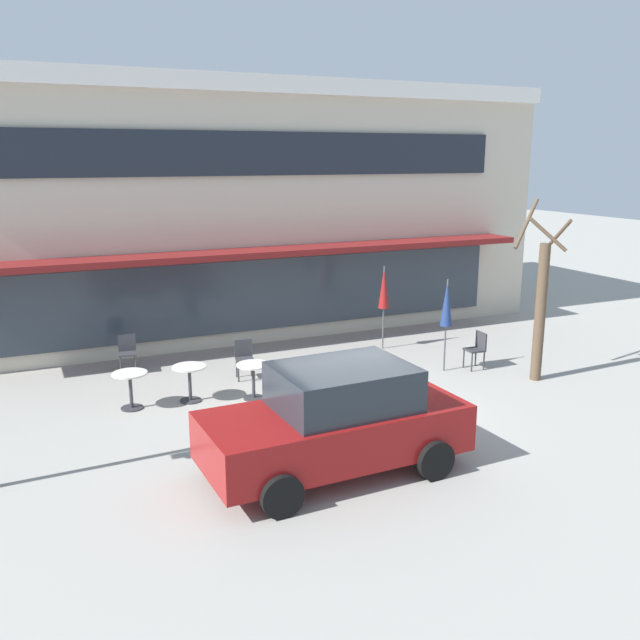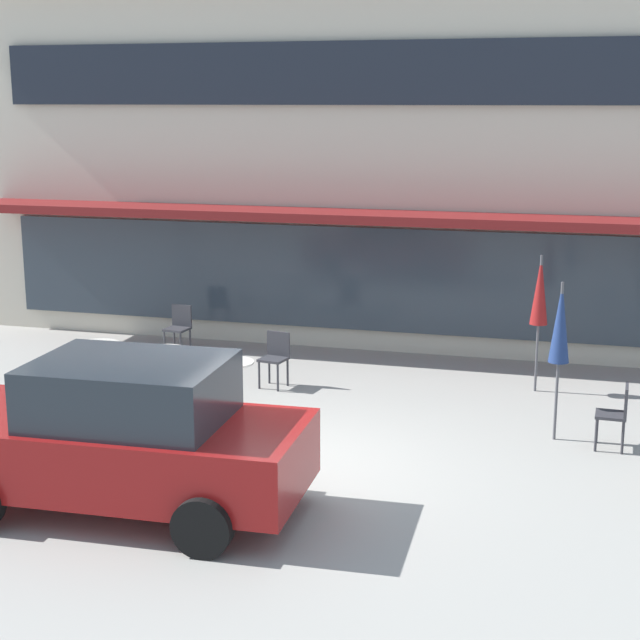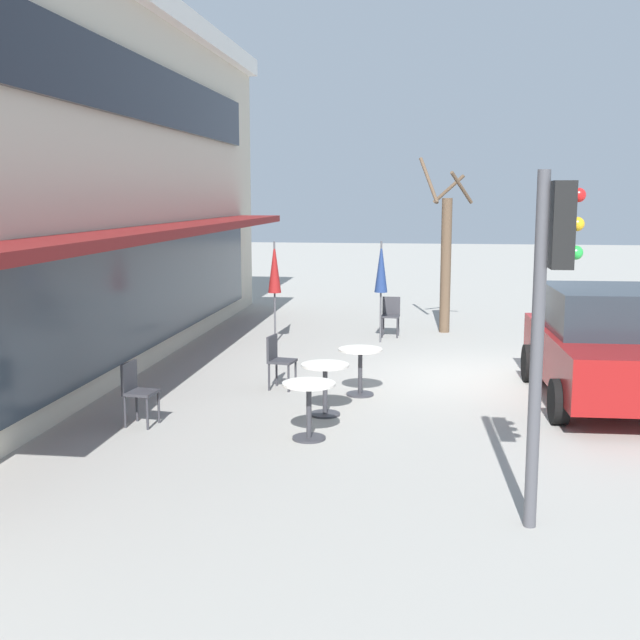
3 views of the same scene
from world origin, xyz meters
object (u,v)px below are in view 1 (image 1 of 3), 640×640
(cafe_table_by_tree, at_px, (253,375))
(street_tree, at_px, (540,304))
(parked_sedan, at_px, (337,420))
(patio_umbrella_green_folded, at_px, (384,288))
(cafe_chair_0, at_px, (127,351))
(cafe_table_near_wall, at_px, (130,384))
(cafe_chair_2, at_px, (244,356))
(patio_umbrella_cream_folded, at_px, (447,304))
(cafe_chair_1, at_px, (477,347))
(cafe_table_streetside, at_px, (190,377))

(cafe_table_by_tree, height_order, street_tree, street_tree)
(parked_sedan, bearing_deg, patio_umbrella_green_folded, 54.54)
(cafe_chair_0, bearing_deg, patio_umbrella_green_folded, -6.45)
(cafe_table_by_tree, xyz_separation_m, patio_umbrella_green_folded, (4.35, 2.21, 1.11))
(cafe_table_near_wall, relative_size, cafe_chair_2, 0.85)
(cafe_chair_2, bearing_deg, cafe_table_near_wall, -161.26)
(patio_umbrella_cream_folded, bearing_deg, patio_umbrella_green_folded, 99.56)
(patio_umbrella_green_folded, height_order, cafe_chair_2, patio_umbrella_green_folded)
(patio_umbrella_cream_folded, distance_m, cafe_chair_1, 1.37)
(cafe_table_near_wall, height_order, patio_umbrella_green_folded, patio_umbrella_green_folded)
(parked_sedan, bearing_deg, cafe_chair_2, 88.36)
(cafe_table_by_tree, xyz_separation_m, street_tree, (6.25, -1.45, 1.23))
(cafe_table_near_wall, xyz_separation_m, cafe_chair_0, (0.33, 2.47, 0.01))
(cafe_table_near_wall, xyz_separation_m, cafe_chair_1, (7.96, -0.71, 0.01))
(cafe_chair_1, distance_m, cafe_chair_2, 5.52)
(cafe_chair_0, bearing_deg, cafe_table_near_wall, -97.66)
(patio_umbrella_cream_folded, bearing_deg, parked_sedan, -141.35)
(cafe_table_by_tree, height_order, parked_sedan, parked_sedan)
(cafe_table_streetside, relative_size, parked_sedan, 0.18)
(patio_umbrella_green_folded, distance_m, parked_sedan, 7.35)
(street_tree, bearing_deg, parked_sedan, -159.48)
(patio_umbrella_cream_folded, distance_m, parked_sedan, 5.97)
(patio_umbrella_cream_folded, bearing_deg, cafe_table_streetside, 175.62)
(patio_umbrella_cream_folded, relative_size, street_tree, 0.55)
(cafe_table_near_wall, relative_size, cafe_table_streetside, 1.00)
(cafe_table_by_tree, bearing_deg, cafe_chair_1, -2.45)
(patio_umbrella_cream_folded, bearing_deg, cafe_chair_2, 162.27)
(cafe_table_streetside, height_order, cafe_chair_2, cafe_chair_2)
(cafe_table_streetside, distance_m, cafe_chair_1, 6.80)
(patio_umbrella_cream_folded, height_order, cafe_chair_0, patio_umbrella_cream_folded)
(cafe_table_by_tree, bearing_deg, cafe_chair_0, 125.49)
(cafe_table_by_tree, relative_size, patio_umbrella_cream_folded, 0.35)
(cafe_table_near_wall, relative_size, cafe_chair_0, 0.85)
(parked_sedan, bearing_deg, cafe_table_by_tree, 91.66)
(cafe_table_streetside, height_order, parked_sedan, parked_sedan)
(patio_umbrella_cream_folded, height_order, cafe_chair_2, patio_umbrella_cream_folded)
(cafe_chair_1, bearing_deg, street_tree, -59.44)
(street_tree, bearing_deg, cafe_chair_2, 154.70)
(cafe_table_streetside, distance_m, cafe_chair_0, 2.67)
(cafe_chair_0, bearing_deg, cafe_chair_1, -22.60)
(patio_umbrella_cream_folded, distance_m, cafe_chair_2, 4.83)
(parked_sedan, distance_m, street_tree, 6.61)
(cafe_table_near_wall, relative_size, patio_umbrella_green_folded, 0.35)
(cafe_table_streetside, bearing_deg, cafe_chair_0, 108.59)
(cafe_table_by_tree, bearing_deg, cafe_chair_2, 79.52)
(cafe_table_by_tree, bearing_deg, street_tree, -13.07)
(patio_umbrella_cream_folded, distance_m, cafe_chair_0, 7.54)
(parked_sedan, relative_size, street_tree, 1.05)
(patio_umbrella_green_folded, distance_m, cafe_chair_2, 4.32)
(patio_umbrella_green_folded, height_order, parked_sedan, patio_umbrella_green_folded)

